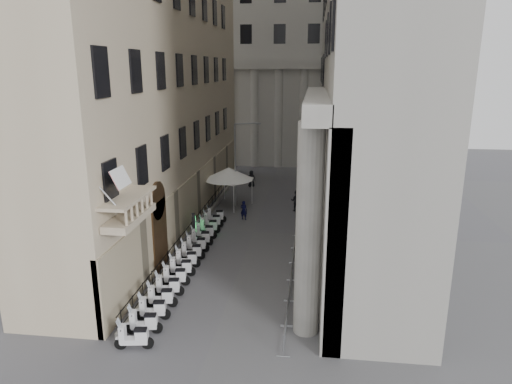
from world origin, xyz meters
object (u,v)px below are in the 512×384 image
at_px(pedestrian_b, 296,201).
at_px(pedestrian_a, 244,210).
at_px(info_kiosk, 194,226).
at_px(security_tent, 225,172).
at_px(street_lamp, 238,158).
at_px(scooter_0, 135,349).

bearing_deg(pedestrian_b, pedestrian_a, 38.64).
bearing_deg(pedestrian_b, info_kiosk, 50.11).
relative_size(security_tent, pedestrian_a, 2.70).
bearing_deg(street_lamp, security_tent, 129.99).
bearing_deg(street_lamp, scooter_0, -117.18).
bearing_deg(security_tent, scooter_0, -89.30).
relative_size(street_lamp, info_kiosk, 4.16).
xyz_separation_m(security_tent, info_kiosk, (-0.59, -9.16, -2.06)).
relative_size(street_lamp, pedestrian_b, 4.03).
bearing_deg(street_lamp, info_kiosk, -127.28).
bearing_deg(security_tent, pedestrian_b, -13.56).
xyz_separation_m(scooter_0, pedestrian_b, (6.32, 21.36, 0.93)).
distance_m(scooter_0, info_kiosk, 13.85).
bearing_deg(info_kiosk, street_lamp, 60.28).
relative_size(scooter_0, security_tent, 0.34).
height_order(pedestrian_a, pedestrian_b, pedestrian_b).
relative_size(pedestrian_a, pedestrian_b, 0.87).
distance_m(security_tent, pedestrian_a, 5.56).
height_order(street_lamp, info_kiosk, street_lamp).
xyz_separation_m(pedestrian_a, pedestrian_b, (4.18, 2.93, 0.12)).
distance_m(info_kiosk, pedestrian_a, 5.54).
height_order(security_tent, pedestrian_b, security_tent).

